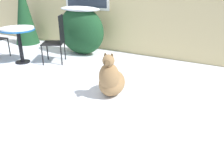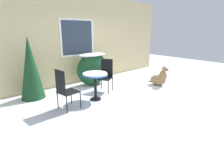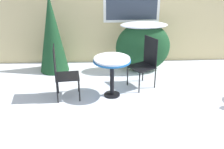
{
  "view_description": "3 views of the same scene",
  "coord_description": "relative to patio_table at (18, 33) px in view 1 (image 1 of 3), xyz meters",
  "views": [
    {
      "loc": [
        3.08,
        -2.64,
        1.55
      ],
      "look_at": [
        1.64,
        0.02,
        0.32
      ],
      "focal_mm": 35.0,
      "sensor_mm": 36.0,
      "label": 1
    },
    {
      "loc": [
        -3.45,
        -3.33,
        1.9
      ],
      "look_at": [
        0.0,
        0.6,
        0.55
      ],
      "focal_mm": 28.0,
      "sensor_mm": 36.0,
      "label": 2
    },
    {
      "loc": [
        -1.01,
        -4.33,
        2.56
      ],
      "look_at": [
        -0.78,
        0.4,
        0.43
      ],
      "focal_mm": 45.0,
      "sensor_mm": 36.0,
      "label": 3
    }
  ],
  "objects": [
    {
      "name": "ground_plane",
      "position": [
        0.78,
        -0.4,
        -0.64
      ],
      "size": [
        16.0,
        16.0,
        0.0
      ],
      "primitive_type": "plane",
      "color": "white"
    },
    {
      "name": "shrub_left",
      "position": [
        0.75,
        1.16,
        -0.04
      ],
      "size": [
        1.21,
        0.61,
        1.13
      ],
      "color": "#194223",
      "rests_on": "ground_plane"
    },
    {
      "name": "evergreen_bush",
      "position": [
        -1.26,
        1.28,
        0.23
      ],
      "size": [
        0.65,
        0.65,
        1.74
      ],
      "color": "#194223",
      "rests_on": "ground_plane"
    },
    {
      "name": "patio_table",
      "position": [
        0.0,
        0.0,
        0.0
      ],
      "size": [
        0.69,
        0.69,
        0.76
      ],
      "color": "black",
      "rests_on": "ground_plane"
    },
    {
      "name": "patio_chair_near_table",
      "position": [
        0.68,
        0.39,
        -0.11
      ],
      "size": [
        0.58,
        0.58,
        1.01
      ],
      "rotation": [
        0.0,
        0.0,
        -1.06
      ],
      "color": "black",
      "rests_on": "ground_plane"
    },
    {
      "name": "dog",
      "position": [
        2.44,
        -0.43,
        -0.39
      ],
      "size": [
        0.51,
        0.74,
        0.7
      ],
      "rotation": [
        0.0,
        0.0,
        0.25
      ],
      "color": "#937047",
      "rests_on": "ground_plane"
    }
  ]
}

